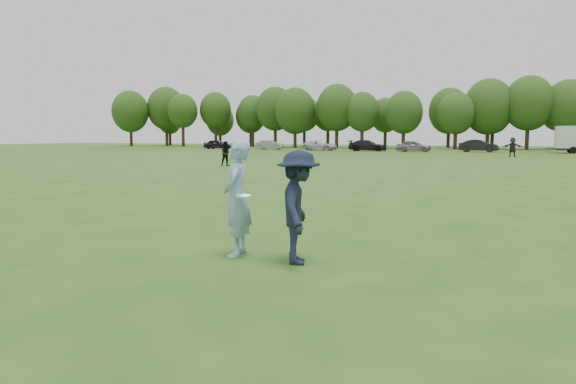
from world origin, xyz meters
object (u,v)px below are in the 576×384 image
car_b (270,145)px  car_e (414,146)px  defender (299,207)px  player_far_a (226,154)px  car_c (320,145)px  player_far_d (513,147)px  car_d (367,146)px  car_a (218,144)px  car_f (479,146)px  thrower (237,198)px

car_b → car_e: car_e is taller
defender → car_e: defender is taller
player_far_a → car_c: size_ratio=0.35×
player_far_d → car_d: (-17.48, 12.74, -0.23)m
player_far_a → car_a: (-21.72, 36.71, -0.15)m
car_b → car_e: size_ratio=0.96×
car_e → car_f: size_ratio=0.92×
player_far_d → car_c: player_far_d is taller
car_a → car_e: size_ratio=0.98×
thrower → car_d: (-11.61, 59.61, -0.32)m
car_b → car_a: bearing=95.2°
defender → car_a: (-36.18, 60.44, -0.26)m
car_c → car_f: (20.80, 1.03, 0.09)m
car_f → thrower: bearing=-176.0°
player_far_a → player_far_d: player_far_d is taller
car_a → car_f: (37.25, 0.67, 0.06)m
car_f → player_far_a: bearing=163.7°
car_d → thrower: bearing=-169.2°
thrower → car_f: 61.05m
car_f → player_far_d: bearing=-159.7°
thrower → car_f: size_ratio=0.45×
player_far_d → car_d: player_far_d is taller
player_far_d → car_c: (-24.35, 13.09, -0.28)m
defender → car_f: size_ratio=0.41×
thrower → car_c: (-18.48, 59.97, -0.37)m
player_far_d → car_c: 27.65m
player_far_a → car_f: size_ratio=0.37×
car_f → car_c: bearing=99.1°
thrower → car_d: 60.73m
player_far_a → car_b: player_far_a is taller
car_c → car_a: bearing=90.9°
player_far_d → defender: bearing=-100.2°
player_far_a → car_e: bearing=35.6°
car_d → player_far_d: bearing=-126.3°
car_e → car_a: bearing=87.6°
car_e → thrower: bearing=-173.6°
thrower → car_c: size_ratio=0.43×
car_a → player_far_d: bearing=-110.5°
car_c → player_far_d: bearing=-116.1°
defender → player_far_a: (-14.45, 23.72, -0.11)m
car_b → car_c: size_ratio=0.84×
car_e → player_far_d: bearing=-134.8°
car_b → thrower: bearing=-155.4°
car_d → car_f: size_ratio=1.07×
player_far_d → car_b: 35.28m
car_a → car_e: car_e is taller
defender → car_b: bearing=6.2°
thrower → car_b: 66.45m
car_f → car_a: bearing=97.2°
player_far_d → car_d: bearing=139.3°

